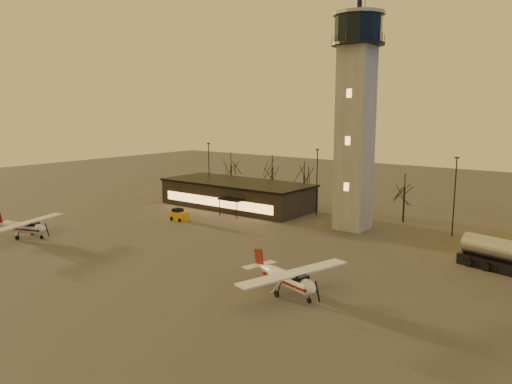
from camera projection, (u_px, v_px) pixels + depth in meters
ground at (196, 292)px, 44.14m from camera, size 220.00×220.00×0.00m
control_tower at (356, 107)px, 64.90m from camera, size 6.80×6.80×32.60m
terminal at (237, 194)px, 82.01m from camera, size 25.40×12.20×4.30m
light_poles at (360, 189)px, 67.18m from camera, size 58.50×12.25×10.14m
tree_row at (303, 171)px, 82.01m from camera, size 37.20×9.20×8.80m
cessna_front at (291, 283)px, 43.27m from camera, size 9.24×11.46×3.18m
cessna_rear at (27, 230)px, 62.67m from camera, size 8.87×10.88×3.04m
fuel_truck at (504, 259)px, 49.64m from camera, size 9.08×4.46×3.24m
service_cart at (179, 216)px, 72.58m from camera, size 2.71×1.78×1.69m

